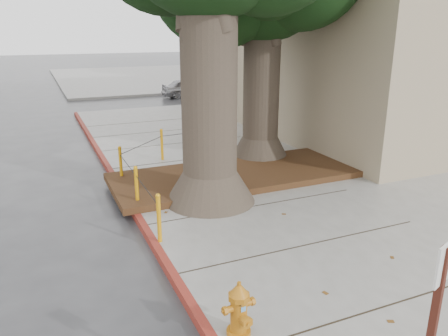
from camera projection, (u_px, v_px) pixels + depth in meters
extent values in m
plane|color=#28282B|center=(282.00, 258.00, 7.78)|extent=(140.00, 140.00, 0.00)
cube|color=slate|center=(421.00, 172.00, 12.22)|extent=(16.00, 26.00, 0.15)
cube|color=slate|center=(158.00, 77.00, 36.23)|extent=(16.00, 20.00, 0.15)
cube|color=maroon|center=(139.00, 219.00, 9.17)|extent=(0.14, 26.00, 0.16)
cube|color=black|center=(236.00, 175.00, 11.45)|extent=(6.40, 2.60, 0.16)
cube|color=gray|center=(394.00, 0.00, 17.48)|extent=(12.00, 13.00, 10.00)
cube|color=silver|center=(290.00, 21.00, 35.19)|extent=(10.00, 10.00, 9.00)
cube|color=slate|center=(311.00, 6.00, 42.26)|extent=(12.00, 14.00, 12.00)
cone|color=#4C3F33|center=(210.00, 186.00, 9.87)|extent=(2.04, 2.04, 0.70)
cylinder|color=#4C3F33|center=(209.00, 96.00, 9.25)|extent=(1.20, 1.20, 4.22)
cone|color=#4C3F33|center=(260.00, 148.00, 13.04)|extent=(1.77, 1.77, 0.70)
cylinder|color=#4C3F33|center=(261.00, 86.00, 12.48)|extent=(1.04, 1.04, 3.84)
cylinder|color=orange|center=(159.00, 219.00, 7.92)|extent=(0.08, 0.08, 0.90)
sphere|color=orange|center=(158.00, 196.00, 7.78)|extent=(0.09, 0.09, 0.09)
cylinder|color=orange|center=(137.00, 187.00, 9.49)|extent=(0.08, 0.08, 0.90)
sphere|color=orange|center=(135.00, 168.00, 9.35)|extent=(0.09, 0.09, 0.09)
cylinder|color=orange|center=(121.00, 165.00, 11.06)|extent=(0.08, 0.08, 0.90)
sphere|color=orange|center=(120.00, 148.00, 10.92)|extent=(0.09, 0.09, 0.09)
cylinder|color=orange|center=(162.00, 145.00, 12.94)|extent=(0.08, 0.08, 0.90)
sphere|color=orange|center=(161.00, 130.00, 12.80)|extent=(0.09, 0.09, 0.09)
cylinder|color=orange|center=(227.00, 137.00, 13.95)|extent=(0.08, 0.08, 0.90)
sphere|color=orange|center=(227.00, 123.00, 13.82)|extent=(0.09, 0.09, 0.09)
cylinder|color=black|center=(146.00, 189.00, 8.62)|extent=(0.02, 1.80, 0.02)
cylinder|color=black|center=(127.00, 164.00, 10.19)|extent=(0.02, 1.80, 0.02)
cylinder|color=black|center=(142.00, 145.00, 11.92)|extent=(1.51, 1.51, 0.02)
cylinder|color=black|center=(195.00, 132.00, 13.36)|extent=(2.20, 0.22, 0.02)
cylinder|color=#B66A12|center=(239.00, 332.00, 5.61)|extent=(0.35, 0.35, 0.06)
cylinder|color=#B66A12|center=(239.00, 314.00, 5.53)|extent=(0.24, 0.24, 0.49)
cylinder|color=#B66A12|center=(239.00, 297.00, 5.45)|extent=(0.32, 0.32, 0.07)
cone|color=#B66A12|center=(239.00, 290.00, 5.42)|extent=(0.29, 0.29, 0.14)
cylinder|color=#B66A12|center=(239.00, 284.00, 5.40)|extent=(0.06, 0.06, 0.05)
cylinder|color=#B66A12|center=(230.00, 309.00, 5.43)|extent=(0.15, 0.10, 0.09)
cylinder|color=#B66A12|center=(247.00, 303.00, 5.56)|extent=(0.15, 0.10, 0.09)
cylinder|color=#B66A12|center=(244.00, 319.00, 5.43)|extent=(0.14, 0.15, 0.13)
cube|color=#5999D8|center=(244.00, 309.00, 5.40)|extent=(0.07, 0.01, 0.07)
cube|color=silver|center=(443.00, 264.00, 3.08)|extent=(0.22, 0.10, 0.32)
imported|color=#98979C|center=(189.00, 88.00, 25.82)|extent=(3.31, 1.58, 1.09)
imported|color=maroon|center=(253.00, 84.00, 26.81)|extent=(3.91, 1.72, 1.25)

